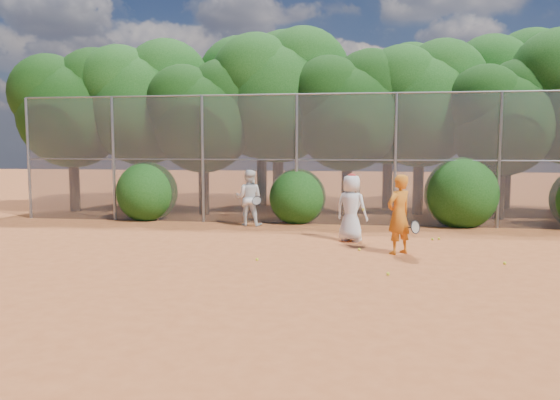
# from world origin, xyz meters

# --- Properties ---
(ground) EXTENTS (80.00, 80.00, 0.00)m
(ground) POSITION_xyz_m (0.00, 0.00, 0.00)
(ground) COLOR #A95226
(ground) RESTS_ON ground
(fence_back) EXTENTS (20.05, 0.09, 4.03)m
(fence_back) POSITION_xyz_m (-0.12, 6.00, 2.05)
(fence_back) COLOR gray
(fence_back) RESTS_ON ground
(tree_0) EXTENTS (4.38, 3.81, 6.00)m
(tree_0) POSITION_xyz_m (-9.44, 8.04, 3.93)
(tree_0) COLOR black
(tree_0) RESTS_ON ground
(tree_1) EXTENTS (4.64, 4.03, 6.35)m
(tree_1) POSITION_xyz_m (-6.94, 8.54, 4.16)
(tree_1) COLOR black
(tree_1) RESTS_ON ground
(tree_2) EXTENTS (3.99, 3.47, 5.47)m
(tree_2) POSITION_xyz_m (-4.45, 7.83, 3.58)
(tree_2) COLOR black
(tree_2) RESTS_ON ground
(tree_3) EXTENTS (4.89, 4.26, 6.70)m
(tree_3) POSITION_xyz_m (-1.94, 8.84, 4.40)
(tree_3) COLOR black
(tree_3) RESTS_ON ground
(tree_4) EXTENTS (4.19, 3.64, 5.73)m
(tree_4) POSITION_xyz_m (0.55, 8.24, 3.76)
(tree_4) COLOR black
(tree_4) RESTS_ON ground
(tree_5) EXTENTS (4.51, 3.92, 6.17)m
(tree_5) POSITION_xyz_m (3.06, 9.04, 4.05)
(tree_5) COLOR black
(tree_5) RESTS_ON ground
(tree_6) EXTENTS (3.86, 3.36, 5.29)m
(tree_6) POSITION_xyz_m (5.55, 8.03, 3.47)
(tree_6) COLOR black
(tree_6) RESTS_ON ground
(tree_9) EXTENTS (4.83, 4.20, 6.62)m
(tree_9) POSITION_xyz_m (-7.94, 10.84, 4.34)
(tree_9) COLOR black
(tree_9) RESTS_ON ground
(tree_10) EXTENTS (5.15, 4.48, 7.06)m
(tree_10) POSITION_xyz_m (-2.93, 11.05, 4.63)
(tree_10) COLOR black
(tree_10) RESTS_ON ground
(tree_11) EXTENTS (4.64, 4.03, 6.35)m
(tree_11) POSITION_xyz_m (2.06, 10.64, 4.16)
(tree_11) COLOR black
(tree_11) RESTS_ON ground
(tree_12) EXTENTS (5.02, 4.37, 6.88)m
(tree_12) POSITION_xyz_m (6.56, 11.24, 4.51)
(tree_12) COLOR black
(tree_12) RESTS_ON ground
(bush_0) EXTENTS (2.00, 2.00, 2.00)m
(bush_0) POSITION_xyz_m (-6.00, 6.30, 1.00)
(bush_0) COLOR #134110
(bush_0) RESTS_ON ground
(bush_1) EXTENTS (1.80, 1.80, 1.80)m
(bush_1) POSITION_xyz_m (-1.00, 6.30, 0.90)
(bush_1) COLOR #134110
(bush_1) RESTS_ON ground
(bush_2) EXTENTS (2.20, 2.20, 2.20)m
(bush_2) POSITION_xyz_m (4.00, 6.30, 1.10)
(bush_2) COLOR #134110
(bush_2) RESTS_ON ground
(player_yellow) EXTENTS (0.87, 0.76, 1.80)m
(player_yellow) POSITION_xyz_m (1.84, 1.64, 0.90)
(player_yellow) COLOR orange
(player_yellow) RESTS_ON ground
(player_teen) EXTENTS (0.99, 0.85, 1.74)m
(player_teen) POSITION_xyz_m (0.75, 3.14, 0.86)
(player_teen) COLOR silver
(player_teen) RESTS_ON ground
(player_white) EXTENTS (0.89, 0.75, 1.71)m
(player_white) POSITION_xyz_m (-2.39, 5.40, 0.85)
(player_white) COLOR white
(player_white) RESTS_ON ground
(ball_0) EXTENTS (0.07, 0.07, 0.07)m
(ball_0) POSITION_xyz_m (0.97, 1.85, 0.03)
(ball_0) COLOR yellow
(ball_0) RESTS_ON ground
(ball_1) EXTENTS (0.07, 0.07, 0.07)m
(ball_1) POSITION_xyz_m (2.83, 3.55, 0.03)
(ball_1) COLOR yellow
(ball_1) RESTS_ON ground
(ball_2) EXTENTS (0.07, 0.07, 0.07)m
(ball_2) POSITION_xyz_m (1.51, -0.49, 0.03)
(ball_2) COLOR yellow
(ball_2) RESTS_ON ground
(ball_3) EXTENTS (0.07, 0.07, 0.07)m
(ball_3) POSITION_xyz_m (3.94, 0.81, 0.03)
(ball_3) COLOR yellow
(ball_3) RESTS_ON ground
(ball_4) EXTENTS (0.07, 0.07, 0.07)m
(ball_4) POSITION_xyz_m (-1.19, 0.42, 0.03)
(ball_4) COLOR yellow
(ball_4) RESTS_ON ground
(ball_5) EXTENTS (0.07, 0.07, 0.07)m
(ball_5) POSITION_xyz_m (3.01, 3.65, 0.03)
(ball_5) COLOR yellow
(ball_5) RESTS_ON ground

